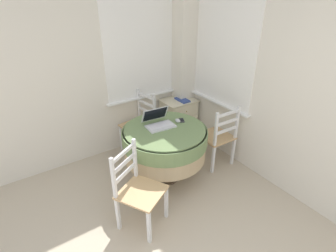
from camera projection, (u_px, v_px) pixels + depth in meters
corner_room_shell at (178, 84)px, 3.03m from camera, size 4.37×4.67×2.55m
round_dining_table at (165, 141)px, 3.26m from camera, size 1.05×1.05×0.75m
laptop at (159, 122)px, 3.24m from camera, size 0.37×0.33×0.21m
computer_mouse at (178, 121)px, 3.32m from camera, size 0.05×0.09×0.04m
cell_phone at (182, 120)px, 3.37m from camera, size 0.10×0.13×0.01m
dining_chair_near_back_window at (140, 124)px, 3.95m from camera, size 0.48×0.48×0.91m
dining_chair_near_right_window at (218, 137)px, 3.61m from camera, size 0.44×0.44×0.91m
dining_chair_camera_near at (138, 190)px, 2.67m from camera, size 0.57×0.57×0.91m
corner_cabinet at (179, 118)px, 4.35m from camera, size 0.53×0.43×0.66m
book_on_cabinet at (182, 100)px, 4.17m from camera, size 0.14×0.25×0.02m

